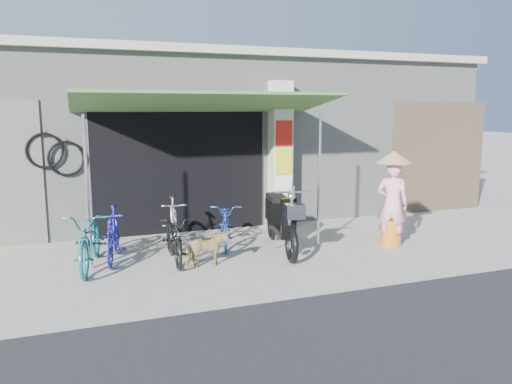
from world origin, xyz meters
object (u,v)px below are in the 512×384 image
object	(u,v)px
bike_silver	(174,223)
nun	(392,199)
bike_navy	(226,223)
moped	(281,220)
bike_blue	(113,234)
bike_black	(174,237)
bike_teal	(91,239)
street_dog	(207,250)

from	to	relation	value
bike_silver	nun	world-z (taller)	nun
bike_navy	nun	distance (m)	3.00
moped	nun	xyz separation A→B (m)	(1.98, -0.43, 0.32)
bike_blue	bike_black	xyz separation A→B (m)	(0.92, -0.36, -0.04)
moped	nun	world-z (taller)	nun
bike_teal	bike_navy	bearing A→B (deg)	23.29
bike_silver	nun	bearing A→B (deg)	-9.05
bike_black	bike_silver	xyz separation A→B (m)	(0.13, 0.75, 0.06)
bike_black	nun	world-z (taller)	nun
bike_black	bike_silver	size ratio (longest dim) A/B	1.00
bike_teal	bike_black	xyz separation A→B (m)	(1.27, -0.09, -0.06)
bike_navy	bike_silver	bearing A→B (deg)	-170.30
bike_blue	nun	xyz separation A→B (m)	(4.77, -0.75, 0.41)
bike_teal	nun	size ratio (longest dim) A/B	1.02
street_dog	moped	xyz separation A→B (m)	(1.46, 0.52, 0.25)
bike_black	nun	bearing A→B (deg)	-3.23
street_dog	nun	xyz separation A→B (m)	(3.44, 0.09, 0.57)
bike_blue	bike_silver	world-z (taller)	bike_silver
bike_teal	moped	world-z (taller)	moped
bike_teal	bike_blue	size ratio (longest dim) A/B	1.20
bike_black	street_dog	distance (m)	0.65
bike_blue	moped	distance (m)	2.81
bike_black	bike_blue	bearing A→B (deg)	161.42
bike_silver	bike_navy	size ratio (longest dim) A/B	0.98
bike_silver	moped	xyz separation A→B (m)	(1.74, -0.72, 0.08)
bike_blue	street_dog	xyz separation A→B (m)	(1.33, -0.84, -0.15)
bike_silver	moped	world-z (taller)	moped
bike_silver	bike_navy	distance (m)	0.94
bike_teal	nun	bearing A→B (deg)	4.72
bike_silver	moped	bearing A→B (deg)	-14.38
bike_black	nun	distance (m)	3.90
bike_navy	nun	bearing A→B (deg)	-3.97
bike_teal	bike_navy	xyz separation A→B (m)	(2.34, 0.55, -0.06)
bike_navy	street_dog	world-z (taller)	bike_navy
bike_black	bike_navy	bearing A→B (deg)	33.57
street_dog	bike_blue	bearing A→B (deg)	55.54
bike_blue	bike_silver	bearing A→B (deg)	30.64
moped	nun	size ratio (longest dim) A/B	1.19
bike_teal	street_dog	bearing A→B (deg)	-8.78
street_dog	bike_teal	bearing A→B (deg)	68.91
bike_black	bike_silver	bearing A→B (deg)	82.49
bike_teal	bike_silver	size ratio (longest dim) A/B	1.17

